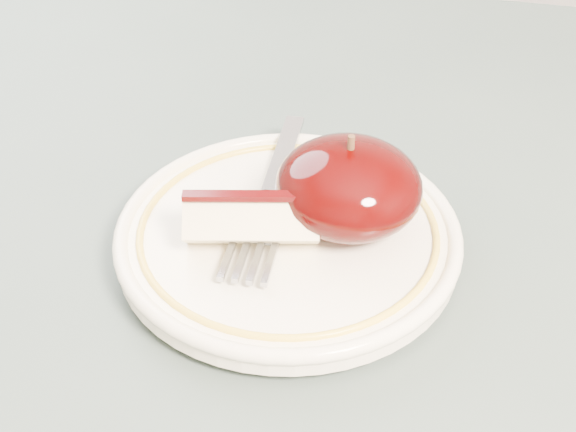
% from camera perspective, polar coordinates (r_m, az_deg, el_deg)
% --- Properties ---
extents(table, '(0.90, 0.90, 0.75)m').
position_cam_1_polar(table, '(0.51, -4.79, -13.52)').
color(table, brown).
rests_on(table, ground).
extents(plate, '(0.20, 0.20, 0.02)m').
position_cam_1_polar(plate, '(0.46, 0.00, -1.36)').
color(plate, '#F4EBCC').
rests_on(plate, table).
extents(apple_half, '(0.08, 0.08, 0.06)m').
position_cam_1_polar(apple_half, '(0.45, 4.33, 2.08)').
color(apple_half, black).
rests_on(apple_half, plate).
extents(apple_wedge, '(0.08, 0.05, 0.04)m').
position_cam_1_polar(apple_wedge, '(0.44, -2.60, -0.33)').
color(apple_wedge, beige).
rests_on(apple_wedge, plate).
extents(fork, '(0.03, 0.16, 0.00)m').
position_cam_1_polar(fork, '(0.48, -1.26, 1.52)').
color(fork, '#919499').
rests_on(fork, plate).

